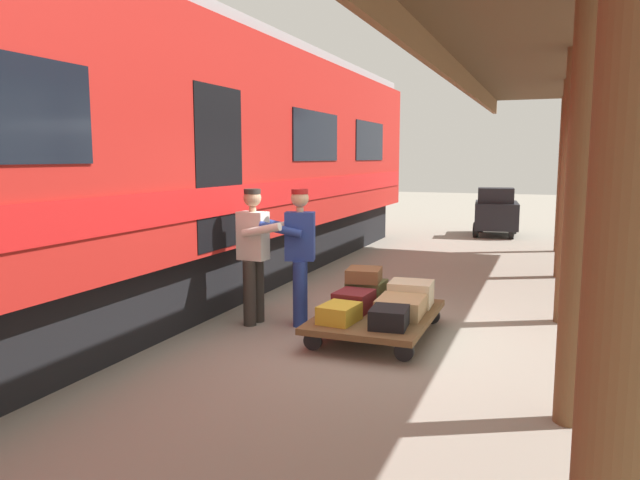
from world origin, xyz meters
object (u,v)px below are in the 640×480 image
object	(u,v)px
suitcase_tan_vintage	(401,306)
porter_in_overalls	(299,252)
suitcase_black_hardshell	(389,317)
suitcase_maroon_trunk	(354,301)
suitcase_brown_leather	(364,275)
train_car	(121,159)
luggage_cart	(377,316)
suitcase_olive_duffel	(367,291)
porter_by_door	(255,251)
baggage_tug	(496,213)
suitcase_yellow_case	(339,313)
suitcase_cream_canvas	(411,293)

from	to	relation	value
suitcase_tan_vintage	porter_in_overalls	world-z (taller)	porter_in_overalls
suitcase_black_hardshell	suitcase_tan_vintage	world-z (taller)	suitcase_black_hardshell
suitcase_maroon_trunk	suitcase_tan_vintage	bearing A→B (deg)	180.00
suitcase_tan_vintage	suitcase_brown_leather	xyz separation A→B (m)	(0.60, -0.49, 0.24)
train_car	luggage_cart	distance (m)	3.94
train_car	suitcase_tan_vintage	world-z (taller)	train_car
luggage_cart	suitcase_olive_duffel	bearing A→B (deg)	-61.38
suitcase_olive_duffel	suitcase_brown_leather	xyz separation A→B (m)	(0.03, 0.03, 0.21)
suitcase_olive_duffel	porter_by_door	xyz separation A→B (m)	(1.29, 0.56, 0.52)
suitcase_maroon_trunk	suitcase_brown_leather	world-z (taller)	suitcase_brown_leather
train_car	suitcase_tan_vintage	distance (m)	4.14
train_car	baggage_tug	size ratio (longest dim) A/B	10.23
suitcase_black_hardshell	baggage_tug	distance (m)	10.54
luggage_cart	suitcase_olive_duffel	xyz separation A→B (m)	(0.28, -0.52, 0.17)
luggage_cart	porter_by_door	xyz separation A→B (m)	(1.58, 0.04, 0.69)
suitcase_yellow_case	porter_in_overalls	distance (m)	1.15
suitcase_cream_canvas	porter_in_overalls	bearing A→B (deg)	16.13
luggage_cart	suitcase_maroon_trunk	size ratio (longest dim) A/B	4.07
suitcase_maroon_trunk	porter_by_door	distance (m)	1.40
train_car	baggage_tug	xyz separation A→B (m)	(-3.96, -10.14, -1.43)
train_car	suitcase_maroon_trunk	size ratio (longest dim) A/B	39.67
suitcase_olive_duffel	suitcase_yellow_case	bearing A→B (deg)	90.00
luggage_cart	suitcase_tan_vintage	size ratio (longest dim) A/B	3.13
suitcase_olive_duffel	porter_in_overalls	size ratio (longest dim) A/B	0.26
suitcase_yellow_case	suitcase_brown_leather	size ratio (longest dim) A/B	1.03
suitcase_tan_vintage	suitcase_brown_leather	world-z (taller)	suitcase_brown_leather
porter_by_door	baggage_tug	size ratio (longest dim) A/B	0.94
suitcase_tan_vintage	baggage_tug	size ratio (longest dim) A/B	0.34
suitcase_yellow_case	porter_by_door	size ratio (longest dim) A/B	0.28
suitcase_olive_duffel	porter_by_door	world-z (taller)	porter_by_door
train_car	suitcase_brown_leather	world-z (taller)	train_car
suitcase_maroon_trunk	baggage_tug	xyz separation A→B (m)	(-0.75, -10.02, 0.23)
porter_in_overalls	porter_by_door	size ratio (longest dim) A/B	1.00
suitcase_black_hardshell	porter_by_door	size ratio (longest dim) A/B	0.27
suitcase_yellow_case	suitcase_tan_vintage	world-z (taller)	suitcase_tan_vintage
suitcase_yellow_case	luggage_cart	bearing A→B (deg)	-118.62
train_car	suitcase_black_hardshell	bearing A→B (deg)	173.98
luggage_cart	baggage_tug	world-z (taller)	baggage_tug
suitcase_brown_leather	baggage_tug	world-z (taller)	baggage_tug
suitcase_black_hardshell	suitcase_yellow_case	distance (m)	0.57
suitcase_black_hardshell	porter_by_door	world-z (taller)	porter_by_door
suitcase_brown_leather	suitcase_maroon_trunk	bearing A→B (deg)	93.20
suitcase_black_hardshell	suitcase_maroon_trunk	bearing A→B (deg)	-42.50
luggage_cart	suitcase_tan_vintage	world-z (taller)	suitcase_tan_vintage
suitcase_olive_duffel	porter_by_door	bearing A→B (deg)	23.38
suitcase_yellow_case	suitcase_cream_canvas	distance (m)	1.19
train_car	suitcase_cream_canvas	bearing A→B (deg)	-170.32
luggage_cart	suitcase_black_hardshell	size ratio (longest dim) A/B	4.13
suitcase_yellow_case	suitcase_tan_vintage	xyz separation A→B (m)	(-0.57, -0.52, 0.01)
suitcase_maroon_trunk	baggage_tug	bearing A→B (deg)	-94.28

